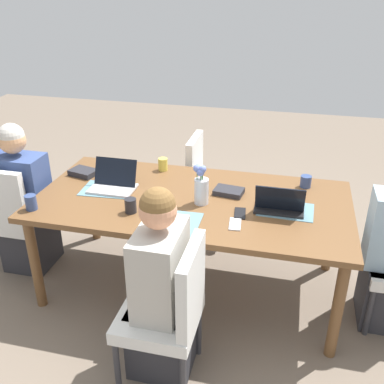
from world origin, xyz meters
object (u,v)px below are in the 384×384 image
Objects in this scene: coffee_mug_near_right at (306,181)px; coffee_mug_centre_right at (131,206)px; phone_silver at (235,224)px; laptop_head_left_left_far at (279,205)px; chair_head_right_left_near at (13,213)px; flower_vase at (201,185)px; book_blue_cover at (229,191)px; person_head_right_left_near at (24,206)px; dining_table at (192,207)px; chair_near_right_near at (207,181)px; person_far_left_mid at (161,295)px; coffee_mug_centre_left at (31,202)px; phone_black at (240,213)px; coffee_mug_near_left at (163,164)px; laptop_head_right_left_near at (113,183)px; book_red_cover at (83,172)px; chair_far_left_mid at (171,308)px.

coffee_mug_near_right is 0.90× the size of coffee_mug_centre_right.
coffee_mug_centre_right reaches higher than phone_silver.
chair_head_right_left_near is at bearing 1.49° from laptop_head_left_left_far.
book_blue_cover is at bearing -130.86° from flower_vase.
laptop_head_left_left_far is (-1.94, 0.02, 0.27)m from person_head_right_left_near.
book_blue_cover reaches higher than phone_silver.
dining_table is 24.89× the size of coffee_mug_near_right.
chair_near_right_near is 10.34× the size of coffee_mug_near_right.
flower_vase is at bearing -136.02° from phone_silver.
person_far_left_mid is 1.61m from chair_near_right_near.
coffee_mug_centre_left is at bearing 142.40° from chair_head_right_left_near.
flower_vase reaches higher than phone_black.
coffee_mug_near_left is at bearing -141.24° from phone_silver.
coffee_mug_centre_left is at bearing 22.02° from dining_table.
coffee_mug_centre_left reaches higher than coffee_mug_near_right.
person_far_left_mid reaches higher than laptop_head_right_left_near.
chair_head_right_left_near is at bearing 44.29° from book_red_cover.
coffee_mug_near_left is (0.34, -0.43, 0.12)m from dining_table.
coffee_mug_near_right is 1.92m from coffee_mug_centre_left.
chair_head_right_left_near is at bearing 7.50° from laptop_head_right_left_near.
coffee_mug_near_right is 0.44× the size of book_blue_cover.
coffee_mug_near_right is at bearing 151.16° from chair_near_right_near.
coffee_mug_near_right is at bearing -147.99° from flower_vase.
phone_silver reaches higher than dining_table.
coffee_mug_centre_right reaches higher than dining_table.
flower_vase reaches higher than chair_head_right_left_near.
person_head_right_left_near is at bearing -128.76° from chair_head_right_left_near.
chair_head_right_left_near is 1.66m from chair_far_left_mid.
phone_black is (-0.42, 0.97, 0.25)m from chair_near_right_near.
book_red_cover is (0.57, -0.48, -0.03)m from coffee_mug_centre_right.
person_far_left_mid reaches higher than coffee_mug_centre_right.
laptop_head_right_left_near is at bearing -177.56° from person_head_right_left_near.
laptop_head_left_left_far reaches higher than coffee_mug_near_right.
coffee_mug_centre_right is at bearing 29.09° from flower_vase.
coffee_mug_near_left is 0.67× the size of phone_silver.
chair_near_right_near is 9.30× the size of coffee_mug_centre_right.
phone_black is (-1.69, 0.12, 0.23)m from person_head_right_left_near.
laptop_head_left_left_far is at bearing 129.00° from phone_silver.
dining_table is 22.38× the size of coffee_mug_centre_right.
chair_head_right_left_near reaches higher than dining_table.
book_red_cover is at bearing -39.97° from coffee_mug_centre_right.
chair_near_right_near reaches higher than coffee_mug_centre_left.
phone_silver is at bearing -124.14° from person_far_left_mid.
phone_silver is (-0.34, -0.49, 0.23)m from person_far_left_mid.
chair_near_right_near is at bearing -165.05° from phone_silver.
coffee_mug_near_left is (0.28, 0.40, 0.30)m from chair_near_right_near.
flower_vase reaches higher than coffee_mug_centre_left.
coffee_mug_centre_left is at bearing 31.12° from book_blue_cover.
person_far_left_mid is 5.97× the size of book_red_cover.
book_red_cover is (1.67, 0.18, -0.02)m from coffee_mug_near_right.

